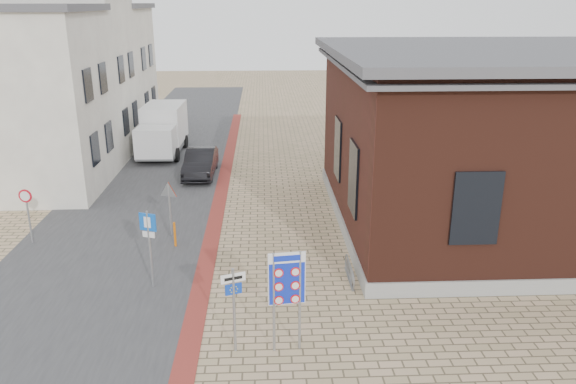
{
  "coord_description": "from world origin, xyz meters",
  "views": [
    {
      "loc": [
        -0.03,
        -13.7,
        8.35
      ],
      "look_at": [
        0.8,
        4.45,
        2.2
      ],
      "focal_mm": 35.0,
      "sensor_mm": 36.0,
      "label": 1
    }
  ],
  "objects_px": {
    "parking_sign": "(149,236)",
    "border_sign": "(287,281)",
    "sedan": "(201,163)",
    "essen_sign": "(234,298)",
    "bollard": "(175,235)",
    "box_truck": "(163,130)"
  },
  "relations": [
    {
      "from": "parking_sign",
      "to": "border_sign",
      "type": "bearing_deg",
      "value": -20.19
    },
    {
      "from": "sedan",
      "to": "essen_sign",
      "type": "xyz_separation_m",
      "value": [
        2.4,
        -15.28,
        0.83
      ]
    },
    {
      "from": "sedan",
      "to": "border_sign",
      "type": "xyz_separation_m",
      "value": [
        3.7,
        -15.28,
        1.26
      ]
    },
    {
      "from": "sedan",
      "to": "bollard",
      "type": "bearing_deg",
      "value": -89.15
    },
    {
      "from": "sedan",
      "to": "border_sign",
      "type": "distance_m",
      "value": 15.77
    },
    {
      "from": "sedan",
      "to": "box_truck",
      "type": "distance_m",
      "value": 5.16
    },
    {
      "from": "parking_sign",
      "to": "bollard",
      "type": "distance_m",
      "value": 3.26
    },
    {
      "from": "parking_sign",
      "to": "bollard",
      "type": "relative_size",
      "value": 2.68
    },
    {
      "from": "box_truck",
      "to": "sedan",
      "type": "bearing_deg",
      "value": -58.14
    },
    {
      "from": "essen_sign",
      "to": "bollard",
      "type": "bearing_deg",
      "value": 90.9
    },
    {
      "from": "box_truck",
      "to": "parking_sign",
      "type": "relative_size",
      "value": 2.14
    },
    {
      "from": "border_sign",
      "to": "parking_sign",
      "type": "xyz_separation_m",
      "value": [
        -4.0,
        3.5,
        -0.23
      ]
    },
    {
      "from": "border_sign",
      "to": "parking_sign",
      "type": "distance_m",
      "value": 5.32
    },
    {
      "from": "sedan",
      "to": "parking_sign",
      "type": "height_order",
      "value": "parking_sign"
    },
    {
      "from": "box_truck",
      "to": "bollard",
      "type": "xyz_separation_m",
      "value": [
        2.54,
        -13.19,
        -0.96
      ]
    },
    {
      "from": "sedan",
      "to": "box_truck",
      "type": "bearing_deg",
      "value": 121.37
    },
    {
      "from": "sedan",
      "to": "parking_sign",
      "type": "relative_size",
      "value": 1.64
    },
    {
      "from": "border_sign",
      "to": "essen_sign",
      "type": "bearing_deg",
      "value": 173.08
    },
    {
      "from": "sedan",
      "to": "parking_sign",
      "type": "xyz_separation_m",
      "value": [
        -0.3,
        -11.78,
        1.03
      ]
    },
    {
      "from": "box_truck",
      "to": "bollard",
      "type": "bearing_deg",
      "value": -77.53
    },
    {
      "from": "essen_sign",
      "to": "bollard",
      "type": "height_order",
      "value": "essen_sign"
    },
    {
      "from": "bollard",
      "to": "box_truck",
      "type": "bearing_deg",
      "value": 100.9
    }
  ]
}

